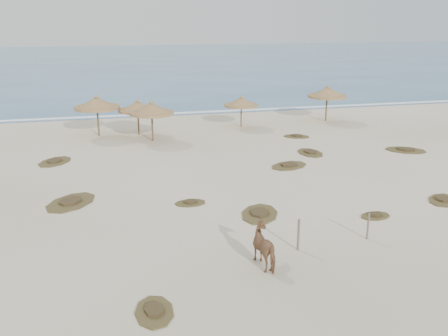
# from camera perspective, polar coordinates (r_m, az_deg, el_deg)

# --- Properties ---
(ground) EXTENTS (160.00, 160.00, 0.00)m
(ground) POSITION_cam_1_polar(r_m,az_deg,el_deg) (19.84, 2.84, -7.95)
(ground) COLOR beige
(ground) RESTS_ON ground
(ocean) EXTENTS (200.00, 100.00, 0.01)m
(ocean) POSITION_cam_1_polar(r_m,az_deg,el_deg) (92.73, -10.43, 11.79)
(ocean) COLOR #2C5985
(ocean) RESTS_ON ground
(foam_line) EXTENTS (70.00, 0.60, 0.01)m
(foam_line) POSITION_cam_1_polar(r_m,az_deg,el_deg) (44.32, -6.60, 6.19)
(foam_line) COLOR white
(foam_line) RESTS_ON ground
(palapa_1) EXTENTS (3.68, 3.68, 3.00)m
(palapa_1) POSITION_cam_1_polar(r_m,az_deg,el_deg) (36.66, -14.34, 7.14)
(palapa_1) COLOR brown
(palapa_1) RESTS_ON ground
(palapa_2) EXTENTS (3.11, 3.11, 2.62)m
(palapa_2) POSITION_cam_1_polar(r_m,az_deg,el_deg) (36.43, -9.85, 6.89)
(palapa_2) COLOR brown
(palapa_2) RESTS_ON ground
(palapa_3) EXTENTS (3.62, 3.62, 2.84)m
(palapa_3) POSITION_cam_1_polar(r_m,az_deg,el_deg) (34.45, -8.28, 6.66)
(palapa_3) COLOR brown
(palapa_3) RESTS_ON ground
(palapa_4) EXTENTS (3.38, 3.38, 2.46)m
(palapa_4) POSITION_cam_1_polar(r_m,az_deg,el_deg) (38.52, 1.99, 7.51)
(palapa_4) COLOR brown
(palapa_4) RESTS_ON ground
(palapa_5) EXTENTS (4.01, 4.01, 2.96)m
(palapa_5) POSITION_cam_1_polar(r_m,az_deg,el_deg) (41.54, 11.72, 8.42)
(palapa_5) COLOR brown
(palapa_5) RESTS_ON ground
(horse) EXTENTS (1.09, 1.82, 1.44)m
(horse) POSITION_cam_1_polar(r_m,az_deg,el_deg) (17.54, 4.92, -8.93)
(horse) COLOR #8E6340
(horse) RESTS_ON ground
(fence_post_near) EXTENTS (0.11, 0.11, 1.23)m
(fence_post_near) POSITION_cam_1_polar(r_m,az_deg,el_deg) (18.79, 8.50, -7.56)
(fence_post_near) COLOR #615849
(fence_post_near) RESTS_ON ground
(fence_post_far) EXTENTS (0.10, 0.10, 1.08)m
(fence_post_far) POSITION_cam_1_polar(r_m,az_deg,el_deg) (20.26, 16.13, -6.41)
(fence_post_far) COLOR #615849
(fence_post_far) RESTS_ON ground
(scrub_1) EXTENTS (3.10, 3.34, 0.16)m
(scrub_1) POSITION_cam_1_polar(r_m,az_deg,el_deg) (24.30, -17.11, -3.74)
(scrub_1) COLOR brown
(scrub_1) RESTS_ON ground
(scrub_2) EXTENTS (1.50, 1.01, 0.16)m
(scrub_2) POSITION_cam_1_polar(r_m,az_deg,el_deg) (23.21, -3.87, -3.97)
(scrub_2) COLOR brown
(scrub_2) RESTS_ON ground
(scrub_3) EXTENTS (2.78, 2.37, 0.16)m
(scrub_3) POSITION_cam_1_polar(r_m,az_deg,el_deg) (28.98, 7.42, 0.29)
(scrub_3) COLOR brown
(scrub_3) RESTS_ON ground
(scrub_4) EXTENTS (2.26, 2.25, 0.16)m
(scrub_4) POSITION_cam_1_polar(r_m,az_deg,el_deg) (25.66, 23.75, -3.35)
(scrub_4) COLOR brown
(scrub_4) RESTS_ON ground
(scrub_5) EXTENTS (3.03, 2.74, 0.16)m
(scrub_5) POSITION_cam_1_polar(r_m,az_deg,el_deg) (34.08, 20.05, 1.96)
(scrub_5) COLOR brown
(scrub_5) RESTS_ON ground
(scrub_6) EXTENTS (2.58, 2.86, 0.16)m
(scrub_6) POSITION_cam_1_polar(r_m,az_deg,el_deg) (31.16, -18.78, 0.71)
(scrub_6) COLOR brown
(scrub_6) RESTS_ON ground
(scrub_7) EXTENTS (1.54, 2.28, 0.16)m
(scrub_7) POSITION_cam_1_polar(r_m,az_deg,el_deg) (31.87, 9.83, 1.75)
(scrub_7) COLOR brown
(scrub_7) RESTS_ON ground
(scrub_9) EXTENTS (2.46, 2.86, 0.16)m
(scrub_9) POSITION_cam_1_polar(r_m,az_deg,el_deg) (21.98, 4.09, -5.22)
(scrub_9) COLOR brown
(scrub_9) RESTS_ON ground
(scrub_10) EXTENTS (2.17, 1.88, 0.16)m
(scrub_10) POSITION_cam_1_polar(r_m,az_deg,el_deg) (36.01, 8.29, 3.62)
(scrub_10) COLOR brown
(scrub_10) RESTS_ON ground
(scrub_11) EXTENTS (1.24, 1.83, 0.16)m
(scrub_11) POSITION_cam_1_polar(r_m,az_deg,el_deg) (15.42, -7.97, -15.91)
(scrub_11) COLOR brown
(scrub_11) RESTS_ON ground
(scrub_12) EXTENTS (1.51, 1.11, 0.16)m
(scrub_12) POSITION_cam_1_polar(r_m,az_deg,el_deg) (22.70, 16.91, -5.22)
(scrub_12) COLOR brown
(scrub_12) RESTS_ON ground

